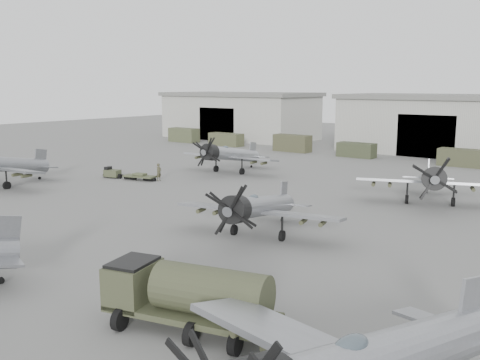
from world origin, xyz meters
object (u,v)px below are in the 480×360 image
Objects in this scene: aircraft_far_1 at (431,179)px; fuel_tanker at (189,293)px; aircraft_far_0 at (228,154)px; ground_crew at (159,172)px; tug_trailer at (123,174)px; aircraft_mid_2 at (257,207)px.

fuel_tanker is (-0.07, -29.69, -0.63)m from aircraft_far_1.
fuel_tanker is at bearing -58.13° from aircraft_far_0.
ground_crew is (-26.76, -5.81, -1.32)m from aircraft_far_1.
aircraft_far_1 reaches higher than aircraft_far_0.
aircraft_far_0 is 1.57× the size of fuel_tanker.
aircraft_far_0 is 1.91× the size of tug_trailer.
aircraft_far_0 reaches higher than tug_trailer.
aircraft_mid_2 is 26.86m from tug_trailer.
tug_trailer is at bearing 129.62° from fuel_tanker.
fuel_tanker is at bearing -78.99° from aircraft_mid_2.
aircraft_mid_2 is at bearing -122.28° from ground_crew.
ground_crew is at bearing 171.20° from aircraft_far_1.
tug_trailer is at bearing 145.69° from aircraft_mid_2.
fuel_tanker reaches higher than tug_trailer.
ground_crew is (-26.69, 23.88, -0.69)m from fuel_tanker.
aircraft_mid_2 is 26.79m from aircraft_far_0.
aircraft_far_0 is 40.18m from fuel_tanker.
ground_crew is at bearing -112.76° from aircraft_far_0.
aircraft_mid_2 is at bearing -129.75° from aircraft_far_1.
aircraft_far_1 is at bearing 75.49° from fuel_tanker.
aircraft_far_1 is 29.69m from fuel_tanker.
aircraft_far_1 reaches higher than fuel_tanker.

